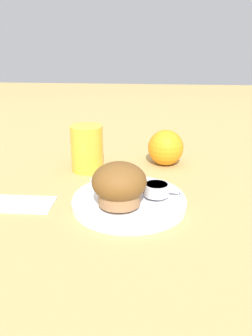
{
  "coord_description": "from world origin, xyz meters",
  "views": [
    {
      "loc": [
        0.04,
        -0.6,
        0.3
      ],
      "look_at": [
        -0.01,
        0.04,
        0.06
      ],
      "focal_mm": 40.0,
      "sensor_mm": 36.0,
      "label": 1
    }
  ],
  "objects_px": {
    "muffin": "(119,185)",
    "orange_fruit": "(166,148)",
    "butter_knife": "(132,185)",
    "juice_glass": "(87,148)"
  },
  "relations": [
    {
      "from": "muffin",
      "to": "butter_knife",
      "type": "distance_m",
      "value": 0.08
    },
    {
      "from": "muffin",
      "to": "orange_fruit",
      "type": "height_order",
      "value": "muffin"
    },
    {
      "from": "muffin",
      "to": "juice_glass",
      "type": "relative_size",
      "value": 0.91
    },
    {
      "from": "butter_knife",
      "to": "orange_fruit",
      "type": "xyz_separation_m",
      "value": [
        0.07,
        0.18,
        0.02
      ]
    },
    {
      "from": "muffin",
      "to": "butter_knife",
      "type": "height_order",
      "value": "muffin"
    },
    {
      "from": "butter_knife",
      "to": "juice_glass",
      "type": "height_order",
      "value": "juice_glass"
    },
    {
      "from": "muffin",
      "to": "juice_glass",
      "type": "xyz_separation_m",
      "value": [
        -0.09,
        0.2,
        -0.0
      ]
    },
    {
      "from": "butter_knife",
      "to": "orange_fruit",
      "type": "distance_m",
      "value": 0.19
    },
    {
      "from": "butter_knife",
      "to": "muffin",
      "type": "bearing_deg",
      "value": -86.49
    },
    {
      "from": "muffin",
      "to": "orange_fruit",
      "type": "xyz_separation_m",
      "value": [
        0.08,
        0.25,
        -0.01
      ]
    }
  ]
}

